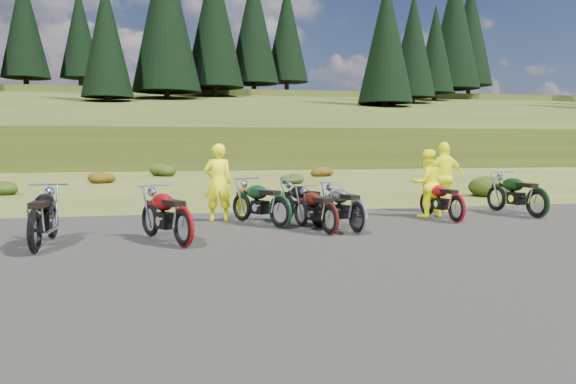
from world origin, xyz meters
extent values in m
plane|color=#434C19|center=(0.00, 0.00, 0.00)|extent=(300.00, 300.00, 0.00)
cube|color=black|center=(0.00, -2.00, 0.00)|extent=(20.00, 12.00, 0.04)
cube|color=#323E14|center=(0.00, 110.00, 0.00)|extent=(300.00, 90.00, 9.17)
cylinder|color=black|center=(-21.00, 69.00, 9.48)|extent=(0.70, 0.70, 2.20)
cone|color=black|center=(-21.00, 69.00, 17.38)|extent=(6.16, 6.16, 14.00)
cylinder|color=black|center=(-15.00, 75.00, 10.27)|extent=(0.70, 0.70, 2.20)
cone|color=black|center=(-15.00, 75.00, 17.67)|extent=(5.72, 5.72, 13.00)
cylinder|color=black|center=(-9.00, 50.00, 5.69)|extent=(0.70, 0.70, 2.20)
cone|color=black|center=(-9.00, 50.00, 12.59)|extent=(5.28, 5.28, 12.00)
cylinder|color=black|center=(-3.00, 56.00, 6.88)|extent=(0.70, 0.70, 2.20)
cone|color=black|center=(-3.00, 56.00, 16.78)|extent=(7.92, 7.92, 18.00)
cylinder|color=black|center=(3.00, 62.00, 8.08)|extent=(0.70, 0.70, 2.20)
cone|color=black|center=(3.00, 62.00, 17.48)|extent=(7.48, 7.48, 17.00)
cylinder|color=black|center=(9.00, 68.00, 9.28)|extent=(0.70, 0.70, 2.20)
cone|color=black|center=(9.00, 68.00, 18.18)|extent=(7.04, 7.04, 16.00)
cylinder|color=black|center=(15.00, 74.00, 10.27)|extent=(0.70, 0.70, 2.20)
cone|color=black|center=(15.00, 74.00, 18.67)|extent=(6.60, 6.60, 15.00)
cylinder|color=black|center=(21.00, 49.00, 5.49)|extent=(0.70, 0.70, 2.20)
cone|color=black|center=(21.00, 49.00, 13.39)|extent=(6.16, 6.16, 14.00)
cylinder|color=black|center=(27.00, 55.00, 6.68)|extent=(0.70, 0.70, 2.20)
cone|color=black|center=(27.00, 55.00, 14.08)|extent=(5.72, 5.72, 13.00)
cylinder|color=black|center=(33.00, 61.00, 7.88)|extent=(0.70, 0.70, 2.20)
cone|color=black|center=(33.00, 61.00, 14.78)|extent=(5.28, 5.28, 12.00)
cylinder|color=black|center=(39.00, 67.00, 9.08)|extent=(0.70, 0.70, 2.20)
cone|color=black|center=(39.00, 67.00, 18.98)|extent=(7.92, 7.92, 18.00)
cylinder|color=black|center=(45.00, 73.00, 10.27)|extent=(0.70, 0.70, 2.20)
cone|color=black|center=(45.00, 73.00, 19.67)|extent=(7.48, 7.48, 17.00)
ellipsoid|color=#23350D|center=(-9.10, 11.30, 0.31)|extent=(1.03, 1.03, 0.61)
ellipsoid|color=#5B350B|center=(-6.20, 16.60, 0.38)|extent=(1.30, 1.30, 0.77)
ellipsoid|color=#23350D|center=(-3.30, 21.90, 0.46)|extent=(1.56, 1.56, 0.92)
ellipsoid|color=#5B350B|center=(-0.40, 9.20, 0.23)|extent=(0.77, 0.77, 0.45)
ellipsoid|color=#23350D|center=(2.50, 14.50, 0.31)|extent=(1.03, 1.03, 0.61)
ellipsoid|color=#5B350B|center=(5.40, 19.80, 0.38)|extent=(1.30, 1.30, 0.77)
ellipsoid|color=#23350D|center=(8.30, 7.10, 0.46)|extent=(1.56, 1.56, 0.92)
ellipsoid|color=#5B350B|center=(11.20, 12.40, 0.23)|extent=(0.77, 0.77, 0.45)
imported|color=#F4F90D|center=(-1.97, 2.39, 0.93)|extent=(0.69, 0.47, 1.86)
imported|color=#F4F90D|center=(3.25, 2.07, 0.85)|extent=(0.88, 0.71, 1.71)
imported|color=#F4F90D|center=(4.19, 2.91, 0.95)|extent=(1.13, 0.50, 1.90)
camera|label=1|loc=(-3.15, -10.99, 1.90)|focal=35.00mm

